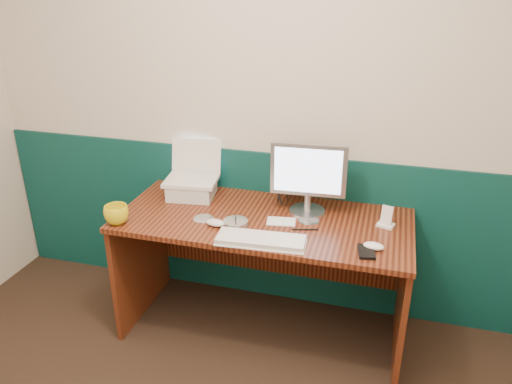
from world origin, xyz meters
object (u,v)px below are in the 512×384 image
(desk, at_px, (263,276))
(keyboard, at_px, (261,240))
(laptop, at_px, (190,162))
(mug, at_px, (116,215))
(camcorder, at_px, (283,186))
(monitor, at_px, (309,179))

(desk, bearing_deg, keyboard, -77.78)
(laptop, height_order, mug, laptop)
(keyboard, bearing_deg, desk, 98.20)
(keyboard, relative_size, mug, 3.37)
(mug, xyz_separation_m, camcorder, (0.79, 0.50, 0.05))
(desk, xyz_separation_m, mug, (-0.74, -0.27, 0.43))
(monitor, distance_m, camcorder, 0.22)
(mug, bearing_deg, laptop, 59.92)
(keyboard, xyz_separation_m, camcorder, (-0.01, 0.50, 0.09))
(laptop, relative_size, monitor, 0.74)
(laptop, distance_m, monitor, 0.71)
(desk, height_order, keyboard, keyboard)
(monitor, height_order, camcorder, monitor)
(monitor, xyz_separation_m, camcorder, (-0.17, 0.10, -0.10))
(laptop, bearing_deg, monitor, -10.17)
(camcorder, bearing_deg, monitor, -25.31)
(desk, height_order, camcorder, camcorder)
(laptop, bearing_deg, camcorder, -0.58)
(desk, distance_m, monitor, 0.63)
(desk, relative_size, monitor, 3.90)
(camcorder, bearing_deg, keyboard, -83.95)
(desk, xyz_separation_m, laptop, (-0.49, 0.17, 0.59))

